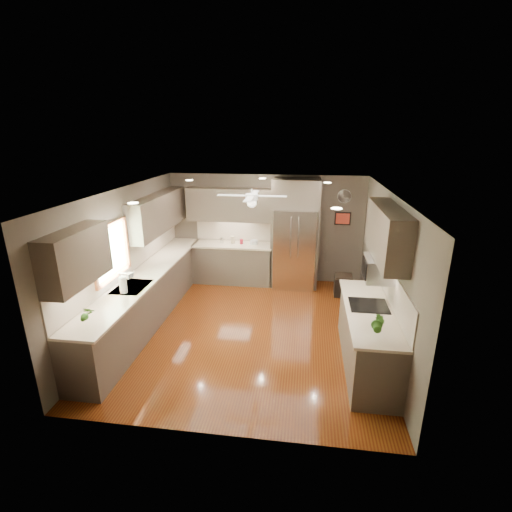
% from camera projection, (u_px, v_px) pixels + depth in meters
% --- Properties ---
extents(floor, '(5.00, 5.00, 0.00)m').
position_uv_depth(floor, '(250.00, 329.00, 6.74)').
color(floor, '#4B1A0A').
rests_on(floor, ground).
extents(ceiling, '(5.00, 5.00, 0.00)m').
position_uv_depth(ceiling, '(249.00, 191.00, 5.94)').
color(ceiling, white).
rests_on(ceiling, ground).
extents(wall_back, '(4.50, 0.00, 4.50)m').
position_uv_depth(wall_back, '(266.00, 229.00, 8.69)').
color(wall_back, brown).
rests_on(wall_back, ground).
extents(wall_front, '(4.50, 0.00, 4.50)m').
position_uv_depth(wall_front, '(214.00, 343.00, 3.99)').
color(wall_front, brown).
rests_on(wall_front, ground).
extents(wall_left, '(0.00, 5.00, 5.00)m').
position_uv_depth(wall_left, '(125.00, 259.00, 6.63)').
color(wall_left, brown).
rests_on(wall_left, ground).
extents(wall_right, '(0.00, 5.00, 5.00)m').
position_uv_depth(wall_right, '(385.00, 271.00, 6.05)').
color(wall_right, brown).
rests_on(wall_right, ground).
extents(canister_b, '(0.11, 0.11, 0.14)m').
position_uv_depth(canister_b, '(222.00, 240.00, 8.64)').
color(canister_b, silver).
rests_on(canister_b, back_run).
extents(canister_c, '(0.11, 0.11, 0.16)m').
position_uv_depth(canister_c, '(233.00, 240.00, 8.59)').
color(canister_c, tan).
rests_on(canister_c, back_run).
extents(canister_d, '(0.09, 0.09, 0.12)m').
position_uv_depth(canister_d, '(241.00, 241.00, 8.56)').
color(canister_d, maroon).
rests_on(canister_d, back_run).
extents(soap_bottle, '(0.11, 0.11, 0.20)m').
position_uv_depth(soap_bottle, '(130.00, 275.00, 6.46)').
color(soap_bottle, white).
rests_on(soap_bottle, left_run).
extents(potted_plant_left, '(0.19, 0.15, 0.32)m').
position_uv_depth(potted_plant_left, '(85.00, 314.00, 4.95)').
color(potted_plant_left, '#2C5D1A').
rests_on(potted_plant_left, left_run).
extents(potted_plant_right, '(0.19, 0.16, 0.32)m').
position_uv_depth(potted_plant_right, '(379.00, 324.00, 4.68)').
color(potted_plant_right, '#2C5D1A').
rests_on(potted_plant_right, right_run).
extents(bowl, '(0.26, 0.26, 0.05)m').
position_uv_depth(bowl, '(254.00, 244.00, 8.52)').
color(bowl, tan).
rests_on(bowl, back_run).
extents(left_run, '(0.65, 4.70, 1.45)m').
position_uv_depth(left_run, '(148.00, 295.00, 6.98)').
color(left_run, '#4C4137').
rests_on(left_run, ground).
extents(back_run, '(1.85, 0.65, 1.45)m').
position_uv_depth(back_run, '(233.00, 262.00, 8.75)').
color(back_run, '#4C4137').
rests_on(back_run, ground).
extents(uppers, '(4.50, 4.70, 0.95)m').
position_uv_depth(uppers, '(216.00, 219.00, 6.90)').
color(uppers, '#4C4137').
rests_on(uppers, wall_left).
extents(window, '(0.05, 1.12, 0.92)m').
position_uv_depth(window, '(111.00, 251.00, 6.06)').
color(window, '#BFF2B2').
rests_on(window, wall_left).
extents(sink, '(0.50, 0.70, 0.32)m').
position_uv_depth(sink, '(132.00, 288.00, 6.23)').
color(sink, silver).
rests_on(sink, left_run).
extents(refrigerator, '(1.06, 0.75, 2.45)m').
position_uv_depth(refrigerator, '(295.00, 236.00, 8.30)').
color(refrigerator, silver).
rests_on(refrigerator, ground).
extents(right_run, '(0.70, 2.20, 1.45)m').
position_uv_depth(right_run, '(368.00, 336.00, 5.59)').
color(right_run, '#4C4137').
rests_on(right_run, ground).
extents(microwave, '(0.43, 0.55, 0.34)m').
position_uv_depth(microwave, '(379.00, 269.00, 5.49)').
color(microwave, silver).
rests_on(microwave, wall_right).
extents(ceiling_fan, '(1.18, 1.18, 0.32)m').
position_uv_depth(ceiling_fan, '(252.00, 199.00, 6.28)').
color(ceiling_fan, white).
rests_on(ceiling_fan, ceiling).
extents(recessed_lights, '(2.84, 3.14, 0.01)m').
position_uv_depth(recessed_lights, '(250.00, 188.00, 6.32)').
color(recessed_lights, white).
rests_on(recessed_lights, ceiling).
extents(wall_clock, '(0.30, 0.03, 0.30)m').
position_uv_depth(wall_clock, '(344.00, 196.00, 8.19)').
color(wall_clock, white).
rests_on(wall_clock, wall_back).
extents(framed_print, '(0.36, 0.03, 0.30)m').
position_uv_depth(framed_print, '(343.00, 219.00, 8.35)').
color(framed_print, black).
rests_on(framed_print, wall_back).
extents(stool, '(0.39, 0.39, 0.46)m').
position_uv_depth(stool, '(343.00, 285.00, 8.06)').
color(stool, black).
rests_on(stool, ground).
extents(paper_towel, '(0.12, 0.12, 0.29)m').
position_uv_depth(paper_towel, '(123.00, 285.00, 5.93)').
color(paper_towel, white).
rests_on(paper_towel, left_run).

